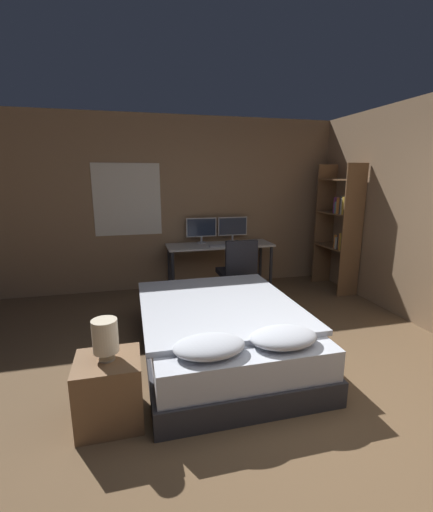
% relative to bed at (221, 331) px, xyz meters
% --- Properties ---
extents(ground_plane, '(20.00, 20.00, 0.00)m').
position_rel_bed_xyz_m(ground_plane, '(0.43, -1.30, -0.27)').
color(ground_plane, brown).
extents(wall_back, '(12.00, 0.08, 2.70)m').
position_rel_bed_xyz_m(wall_back, '(0.41, 2.42, 1.08)').
color(wall_back, '#8E7051').
rests_on(wall_back, ground_plane).
extents(wall_side_right, '(0.06, 12.00, 2.70)m').
position_rel_bed_xyz_m(wall_side_right, '(2.56, 0.20, 1.08)').
color(wall_side_right, '#8E7051').
rests_on(wall_side_right, ground_plane).
extents(bed, '(1.54, 2.09, 0.61)m').
position_rel_bed_xyz_m(bed, '(0.00, 0.00, 0.00)').
color(bed, '#2D2D33').
rests_on(bed, ground_plane).
extents(nightstand, '(0.46, 0.43, 0.51)m').
position_rel_bed_xyz_m(nightstand, '(-1.04, -0.72, -0.01)').
color(nightstand, brown).
rests_on(nightstand, ground_plane).
extents(bedside_lamp, '(0.18, 0.18, 0.30)m').
position_rel_bed_xyz_m(bedside_lamp, '(-1.04, -0.72, 0.42)').
color(bedside_lamp, gray).
rests_on(bedside_lamp, nightstand).
extents(desk, '(1.67, 0.56, 0.74)m').
position_rel_bed_xyz_m(desk, '(0.53, 2.07, 0.38)').
color(desk, beige).
rests_on(desk, ground_plane).
extents(monitor_left, '(0.49, 0.16, 0.40)m').
position_rel_bed_xyz_m(monitor_left, '(0.27, 2.25, 0.71)').
color(monitor_left, '#B7B7BC').
rests_on(monitor_left, desk).
extents(monitor_right, '(0.49, 0.16, 0.40)m').
position_rel_bed_xyz_m(monitor_right, '(0.79, 2.25, 0.71)').
color(monitor_right, '#B7B7BC').
rests_on(monitor_right, desk).
extents(keyboard, '(0.42, 0.13, 0.02)m').
position_rel_bed_xyz_m(keyboard, '(0.53, 1.90, 0.48)').
color(keyboard, '#B7B7BC').
rests_on(keyboard, desk).
extents(computer_mouse, '(0.07, 0.05, 0.04)m').
position_rel_bed_xyz_m(computer_mouse, '(0.83, 1.90, 0.49)').
color(computer_mouse, '#B7B7BC').
rests_on(computer_mouse, desk).
extents(office_chair, '(0.52, 0.52, 0.95)m').
position_rel_bed_xyz_m(office_chair, '(0.61, 1.38, 0.12)').
color(office_chair, black).
rests_on(office_chair, ground_plane).
extents(bookshelf, '(0.34, 0.78, 1.97)m').
position_rel_bed_xyz_m(bookshelf, '(2.34, 1.57, 0.83)').
color(bookshelf, brown).
rests_on(bookshelf, ground_plane).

